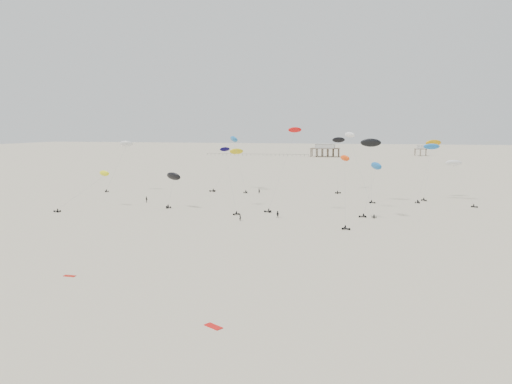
% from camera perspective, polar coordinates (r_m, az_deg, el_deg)
% --- Properties ---
extents(ground_plane, '(900.00, 900.00, 0.00)m').
position_cam_1_polar(ground_plane, '(224.40, 6.67, 1.81)').
color(ground_plane, beige).
extents(pavilion_main, '(21.00, 13.00, 9.80)m').
position_cam_1_polar(pavilion_main, '(373.97, 7.89, 4.66)').
color(pavilion_main, brown).
rests_on(pavilion_main, ground).
extents(pavilion_small, '(9.00, 7.00, 8.00)m').
position_cam_1_polar(pavilion_small, '(403.63, 18.28, 4.45)').
color(pavilion_small, brown).
rests_on(pavilion_small, ground).
extents(pier_fence, '(80.20, 0.20, 1.50)m').
position_cam_1_polar(pier_fence, '(382.70, 0.09, 4.27)').
color(pier_fence, black).
rests_on(pier_fence, ground).
extents(rig_0, '(9.35, 16.61, 24.11)m').
position_cam_1_polar(rig_0, '(132.45, 11.26, 4.43)').
color(rig_0, black).
rests_on(rig_0, ground).
extents(rig_1, '(8.83, 7.22, 21.98)m').
position_cam_1_polar(rig_1, '(129.08, 3.45, 4.09)').
color(rig_1, black).
rests_on(rig_1, ground).
extents(rig_2, '(9.52, 16.27, 21.15)m').
position_cam_1_polar(rig_2, '(131.98, -3.09, 2.05)').
color(rig_2, black).
rests_on(rig_2, ground).
extents(rig_3, '(7.21, 16.40, 17.67)m').
position_cam_1_polar(rig_3, '(158.78, 21.93, 2.48)').
color(rig_3, black).
rests_on(rig_3, ground).
extents(rig_4, '(7.29, 11.31, 17.96)m').
position_cam_1_polar(rig_4, '(157.32, 19.17, 3.86)').
color(rig_4, black).
rests_on(rig_4, ground).
extents(rig_5, '(6.69, 12.61, 18.98)m').
position_cam_1_polar(rig_5, '(163.28, 19.50, 4.58)').
color(rig_5, black).
rests_on(rig_5, ground).
extents(rig_6, '(4.06, 16.22, 18.91)m').
position_cam_1_polar(rig_6, '(115.65, 10.17, 1.35)').
color(rig_6, black).
rests_on(rig_6, ground).
extents(rig_7, '(5.91, 4.79, 9.93)m').
position_cam_1_polar(rig_7, '(136.44, -9.49, 1.32)').
color(rig_7, black).
rests_on(rig_7, ground).
extents(rig_8, '(9.16, 14.80, 16.34)m').
position_cam_1_polar(rig_8, '(142.41, -18.30, 0.94)').
color(rig_8, black).
rests_on(rig_8, ground).
extents(rig_9, '(5.82, 5.07, 13.53)m').
position_cam_1_polar(rig_9, '(123.84, 13.29, 1.85)').
color(rig_9, black).
rests_on(rig_9, ground).
extents(rig_10, '(8.94, 13.73, 16.93)m').
position_cam_1_polar(rig_10, '(175.51, -2.84, 3.72)').
color(rig_10, black).
rests_on(rig_10, ground).
extents(rig_11, '(5.96, 6.89, 18.68)m').
position_cam_1_polar(rig_11, '(150.05, 12.99, 4.96)').
color(rig_11, black).
rests_on(rig_11, ground).
extents(rig_12, '(9.43, 10.95, 19.57)m').
position_cam_1_polar(rig_12, '(171.62, -2.39, 5.40)').
color(rig_12, black).
rests_on(rig_12, ground).
extents(rig_13, '(4.94, 16.54, 20.99)m').
position_cam_1_polar(rig_13, '(176.26, 9.41, 4.80)').
color(rig_13, black).
rests_on(rig_13, ground).
extents(rig_14, '(7.61, 9.46, 17.80)m').
position_cam_1_polar(rig_14, '(178.18, -14.89, 4.69)').
color(rig_14, black).
rests_on(rig_14, ground).
extents(spectator_0, '(0.83, 0.78, 1.88)m').
position_cam_1_polar(spectator_0, '(116.54, -1.82, -3.32)').
color(spectator_0, black).
rests_on(spectator_0, ground).
extents(spectator_1, '(1.06, 0.82, 1.91)m').
position_cam_1_polar(spectator_1, '(120.67, 2.50, -2.95)').
color(spectator_1, black).
rests_on(spectator_1, ground).
extents(spectator_2, '(1.32, 1.20, 1.99)m').
position_cam_1_polar(spectator_2, '(148.67, -12.40, -1.15)').
color(spectator_2, black).
rests_on(spectator_2, ground).
extents(spectator_3, '(0.78, 0.60, 1.93)m').
position_cam_1_polar(spectator_3, '(164.72, 0.36, -0.16)').
color(spectator_3, black).
rests_on(spectator_3, ground).
extents(grounded_kite_a, '(2.35, 1.89, 0.08)m').
position_cam_1_polar(grounded_kite_a, '(56.70, -4.89, -15.10)').
color(grounded_kite_a, red).
rests_on(grounded_kite_a, ground).
extents(grounded_kite_b, '(1.80, 0.71, 0.07)m').
position_cam_1_polar(grounded_kite_b, '(79.03, -20.53, -8.99)').
color(grounded_kite_b, red).
rests_on(grounded_kite_b, ground).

